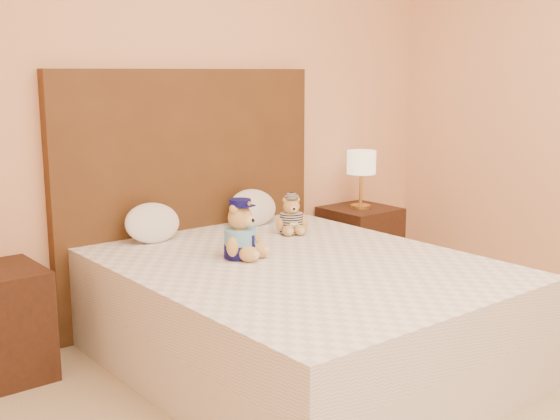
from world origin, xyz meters
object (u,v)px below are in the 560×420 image
(teddy_police, at_px, (240,229))
(teddy_prisoner, at_px, (291,215))
(nightstand_right, at_px, (360,246))
(pillow_left, at_px, (152,221))
(bed, at_px, (298,313))
(pillow_right, at_px, (253,206))
(lamp, at_px, (361,165))

(teddy_police, distance_m, teddy_prisoner, 0.61)
(nightstand_right, height_order, pillow_left, pillow_left)
(pillow_left, bearing_deg, bed, -66.42)
(bed, xyz_separation_m, teddy_prisoner, (0.37, 0.50, 0.39))
(nightstand_right, height_order, teddy_prisoner, teddy_prisoner)
(bed, height_order, teddy_police, teddy_police)
(teddy_police, bearing_deg, bed, -71.84)
(nightstand_right, bearing_deg, pillow_right, 178.12)
(bed, bearing_deg, teddy_prisoner, 53.43)
(bed, relative_size, pillow_left, 6.01)
(bed, xyz_separation_m, teddy_police, (-0.18, 0.24, 0.42))
(teddy_police, relative_size, pillow_right, 0.89)
(bed, xyz_separation_m, lamp, (1.25, 0.80, 0.57))
(bed, bearing_deg, nightstand_right, 32.62)
(nightstand_right, bearing_deg, pillow_left, 178.93)
(pillow_left, relative_size, pillow_right, 0.98)
(bed, bearing_deg, lamp, 32.62)
(bed, height_order, teddy_prisoner, teddy_prisoner)
(bed, xyz_separation_m, pillow_right, (0.34, 0.83, 0.39))
(bed, xyz_separation_m, nightstand_right, (1.25, 0.80, -0.00))
(lamp, bearing_deg, nightstand_right, 0.00)
(bed, bearing_deg, pillow_left, 113.58)
(bed, bearing_deg, pillow_right, 67.89)
(teddy_prisoner, bearing_deg, pillow_left, -179.51)
(teddy_police, bearing_deg, pillow_left, 88.57)
(teddy_police, relative_size, pillow_left, 0.90)
(bed, bearing_deg, teddy_police, 126.73)
(pillow_right, bearing_deg, lamp, -1.88)
(bed, distance_m, teddy_police, 0.52)
(teddy_prisoner, relative_size, pillow_right, 0.66)
(lamp, relative_size, pillow_right, 1.18)
(lamp, distance_m, pillow_right, 0.93)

